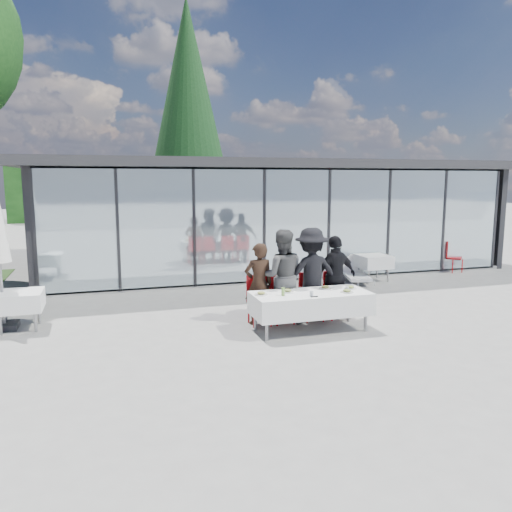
{
  "coord_description": "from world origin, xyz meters",
  "views": [
    {
      "loc": [
        -3.19,
        -8.98,
        2.88
      ],
      "look_at": [
        -0.07,
        1.2,
        1.25
      ],
      "focal_mm": 35.0,
      "sensor_mm": 36.0,
      "label": 1
    }
  ],
  "objects_px": {
    "lounger": "(355,272)",
    "dining_table": "(311,303)",
    "diner_a": "(259,284)",
    "diner_chair_d": "(335,292)",
    "juice_bottle": "(283,292)",
    "plate_extra": "(347,291)",
    "diner_chair_a": "(259,297)",
    "plate_d": "(350,287)",
    "conifer_tree": "(188,106)",
    "diner_c": "(311,274)",
    "diner_chair_c": "(311,294)",
    "diner_d": "(335,277)",
    "spare_chair_a": "(451,255)",
    "plate_a": "(261,294)",
    "folded_eyeglasses": "(314,297)",
    "spare_table_right": "(374,262)",
    "diner_b": "(282,276)",
    "spare_table_left": "(19,301)",
    "plate_c": "(325,288)",
    "diner_chair_b": "(281,296)",
    "spare_chair_b": "(394,256)",
    "plate_b": "(288,291)"
  },
  "relations": [
    {
      "from": "diner_c",
      "to": "plate_c",
      "type": "relative_size",
      "value": 7.65
    },
    {
      "from": "diner_chair_b",
      "to": "conifer_tree",
      "type": "distance_m",
      "value": 13.78
    },
    {
      "from": "diner_chair_d",
      "to": "spare_table_right",
      "type": "distance_m",
      "value": 4.19
    },
    {
      "from": "diner_chair_a",
      "to": "diner_c",
      "type": "xyz_separation_m",
      "value": [
        1.13,
        -0.02,
        0.42
      ]
    },
    {
      "from": "plate_extra",
      "to": "juice_bottle",
      "type": "height_order",
      "value": "juice_bottle"
    },
    {
      "from": "diner_chair_a",
      "to": "plate_d",
      "type": "relative_size",
      "value": 3.9
    },
    {
      "from": "spare_table_left",
      "to": "spare_chair_b",
      "type": "height_order",
      "value": "spare_chair_b"
    },
    {
      "from": "juice_bottle",
      "to": "conifer_tree",
      "type": "relative_size",
      "value": 0.01
    },
    {
      "from": "diner_c",
      "to": "diner_chair_c",
      "type": "height_order",
      "value": "diner_c"
    },
    {
      "from": "diner_d",
      "to": "plate_d",
      "type": "relative_size",
      "value": 6.94
    },
    {
      "from": "diner_chair_a",
      "to": "plate_a",
      "type": "relative_size",
      "value": 3.9
    },
    {
      "from": "spare_table_right",
      "to": "spare_chair_b",
      "type": "bearing_deg",
      "value": 34.2
    },
    {
      "from": "folded_eyeglasses",
      "to": "spare_table_left",
      "type": "distance_m",
      "value": 5.68
    },
    {
      "from": "spare_table_left",
      "to": "conifer_tree",
      "type": "xyz_separation_m",
      "value": [
        5.32,
        11.65,
        5.43
      ]
    },
    {
      "from": "dining_table",
      "to": "diner_c",
      "type": "distance_m",
      "value": 0.9
    },
    {
      "from": "diner_chair_a",
      "to": "spare_table_right",
      "type": "height_order",
      "value": "diner_chair_a"
    },
    {
      "from": "plate_c",
      "to": "spare_table_right",
      "type": "distance_m",
      "value": 4.91
    },
    {
      "from": "plate_a",
      "to": "lounger",
      "type": "bearing_deg",
      "value": 43.69
    },
    {
      "from": "folded_eyeglasses",
      "to": "spare_table_left",
      "type": "bearing_deg",
      "value": 158.22
    },
    {
      "from": "dining_table",
      "to": "juice_bottle",
      "type": "bearing_deg",
      "value": -170.61
    },
    {
      "from": "diner_chair_a",
      "to": "plate_extra",
      "type": "xyz_separation_m",
      "value": [
        1.47,
        -0.96,
        0.24
      ]
    },
    {
      "from": "spare_chair_a",
      "to": "plate_c",
      "type": "bearing_deg",
      "value": -146.15
    },
    {
      "from": "plate_a",
      "to": "spare_chair_a",
      "type": "distance_m",
      "value": 8.8
    },
    {
      "from": "diner_a",
      "to": "diner_chair_b",
      "type": "height_order",
      "value": "diner_a"
    },
    {
      "from": "diner_chair_a",
      "to": "spare_table_left",
      "type": "height_order",
      "value": "diner_chair_a"
    },
    {
      "from": "spare_chair_a",
      "to": "lounger",
      "type": "xyz_separation_m",
      "value": [
        -3.59,
        -0.47,
        -0.28
      ]
    },
    {
      "from": "folded_eyeglasses",
      "to": "spare_table_right",
      "type": "height_order",
      "value": "folded_eyeglasses"
    },
    {
      "from": "diner_chair_c",
      "to": "diner_chair_a",
      "type": "bearing_deg",
      "value": 180.0
    },
    {
      "from": "diner_a",
      "to": "folded_eyeglasses",
      "type": "distance_m",
      "value": 1.31
    },
    {
      "from": "diner_chair_a",
      "to": "spare_table_right",
      "type": "distance_m",
      "value": 5.45
    },
    {
      "from": "diner_a",
      "to": "diner_chair_d",
      "type": "xyz_separation_m",
      "value": [
        1.68,
        0.02,
        -0.29
      ]
    },
    {
      "from": "diner_chair_b",
      "to": "plate_a",
      "type": "relative_size",
      "value": 3.9
    },
    {
      "from": "juice_bottle",
      "to": "spare_chair_a",
      "type": "xyz_separation_m",
      "value": [
        7.28,
        4.52,
        -0.29
      ]
    },
    {
      "from": "spare_table_right",
      "to": "diner_a",
      "type": "bearing_deg",
      "value": -144.47
    },
    {
      "from": "diner_chair_c",
      "to": "conifer_tree",
      "type": "height_order",
      "value": "conifer_tree"
    },
    {
      "from": "juice_bottle",
      "to": "lounger",
      "type": "distance_m",
      "value": 5.51
    },
    {
      "from": "dining_table",
      "to": "juice_bottle",
      "type": "height_order",
      "value": "juice_bottle"
    },
    {
      "from": "diner_c",
      "to": "spare_table_right",
      "type": "distance_m",
      "value": 4.6
    },
    {
      "from": "diner_a",
      "to": "plate_extra",
      "type": "distance_m",
      "value": 1.74
    },
    {
      "from": "dining_table",
      "to": "spare_chair_a",
      "type": "bearing_deg",
      "value": 33.51
    },
    {
      "from": "diner_chair_c",
      "to": "plate_a",
      "type": "bearing_deg",
      "value": -152.56
    },
    {
      "from": "lounger",
      "to": "dining_table",
      "type": "bearing_deg",
      "value": -127.99
    },
    {
      "from": "plate_c",
      "to": "spare_chair_a",
      "type": "xyz_separation_m",
      "value": [
        6.28,
        4.21,
        -0.24
      ]
    },
    {
      "from": "plate_b",
      "to": "plate_c",
      "type": "xyz_separation_m",
      "value": [
        0.82,
        0.07,
        0.0
      ]
    },
    {
      "from": "diner_a",
      "to": "plate_extra",
      "type": "relative_size",
      "value": 6.58
    },
    {
      "from": "spare_table_right",
      "to": "diner_b",
      "type": "bearing_deg",
      "value": -141.27
    },
    {
      "from": "folded_eyeglasses",
      "to": "spare_chair_b",
      "type": "xyz_separation_m",
      "value": [
        4.9,
        5.07,
        -0.22
      ]
    },
    {
      "from": "diner_a",
      "to": "conifer_tree",
      "type": "height_order",
      "value": "conifer_tree"
    },
    {
      "from": "spare_chair_b",
      "to": "conifer_tree",
      "type": "relative_size",
      "value": 0.09
    },
    {
      "from": "diner_chair_c",
      "to": "diner_d",
      "type": "distance_m",
      "value": 0.64
    }
  ]
}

